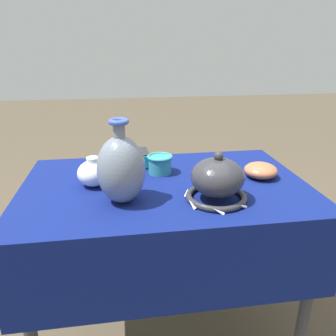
{
  "coord_description": "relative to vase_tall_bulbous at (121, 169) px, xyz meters",
  "views": [
    {
      "loc": [
        -0.16,
        -1.19,
        1.27
      ],
      "look_at": [
        -0.0,
        -0.11,
        0.85
      ],
      "focal_mm": 35.0,
      "sensor_mm": 36.0,
      "label": 1
    }
  ],
  "objects": [
    {
      "name": "cup_wide_teal",
      "position": [
        0.16,
        0.25,
        -0.08
      ],
      "size": [
        0.11,
        0.11,
        0.08
      ],
      "color": "teal",
      "rests_on": "display_table"
    },
    {
      "name": "ground_plane",
      "position": [
        0.17,
        0.14,
        -0.87
      ],
      "size": [
        14.0,
        14.0,
        0.0
      ],
      "primitive_type": "plane",
      "color": "#4C4233"
    },
    {
      "name": "display_table",
      "position": [
        0.17,
        0.12,
        -0.21
      ],
      "size": [
        1.13,
        0.72,
        0.74
      ],
      "color": "#38383D",
      "rests_on": "ground_plane"
    },
    {
      "name": "vase_dome_bell",
      "position": [
        0.33,
        -0.04,
        -0.05
      ],
      "size": [
        0.23,
        0.23,
        0.19
      ],
      "color": "#2D2D33",
      "rests_on": "display_table"
    },
    {
      "name": "bowl_shallow_terracotta",
      "position": [
        0.57,
        0.13,
        -0.09
      ],
      "size": [
        0.14,
        0.14,
        0.06
      ],
      "primitive_type": "ellipsoid",
      "color": "#BC6642",
      "rests_on": "display_table"
    },
    {
      "name": "mosaic_tile_box",
      "position": [
        0.05,
        0.36,
        -0.09
      ],
      "size": [
        0.15,
        0.14,
        0.07
      ],
      "rotation": [
        0.0,
        0.0,
        0.07
      ],
      "color": "#232328",
      "rests_on": "display_table"
    },
    {
      "name": "jar_round_porcelain",
      "position": [
        -0.11,
        0.16,
        -0.07
      ],
      "size": [
        0.13,
        0.13,
        0.12
      ],
      "color": "white",
      "rests_on": "display_table"
    },
    {
      "name": "vase_tall_bulbous",
      "position": [
        0.0,
        0.0,
        0.0
      ],
      "size": [
        0.17,
        0.17,
        0.3
      ],
      "color": "slate",
      "rests_on": "display_table"
    }
  ]
}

